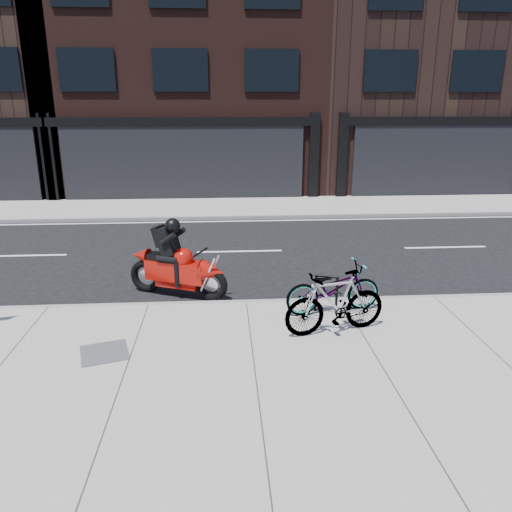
{
  "coord_description": "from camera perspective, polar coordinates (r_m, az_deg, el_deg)",
  "views": [
    {
      "loc": [
        -0.44,
        -11.51,
        4.14
      ],
      "look_at": [
        0.25,
        -1.29,
        0.9
      ],
      "focal_mm": 35.0,
      "sensor_mm": 36.0,
      "label": 1
    }
  ],
  "objects": [
    {
      "name": "ground",
      "position": [
        12.24,
        -1.57,
        -2.22
      ],
      "size": [
        120.0,
        120.0,
        0.0
      ],
      "primitive_type": "plane",
      "color": "black",
      "rests_on": "ground"
    },
    {
      "name": "bicycle_rear",
      "position": [
        8.96,
        9.05,
        -5.26
      ],
      "size": [
        1.97,
        0.95,
        1.14
      ],
      "primitive_type": "imported",
      "rotation": [
        0.0,
        0.0,
        4.94
      ],
      "color": "gray",
      "rests_on": "sidewalk_near"
    },
    {
      "name": "building_center",
      "position": [
        26.24,
        -7.94,
        24.21
      ],
      "size": [
        12.0,
        10.0,
        14.5
      ],
      "primitive_type": "cube",
      "color": "black",
      "rests_on": "ground"
    },
    {
      "name": "bike_rack",
      "position": [
        9.8,
        8.03,
        -3.93
      ],
      "size": [
        0.43,
        0.2,
        0.77
      ],
      "rotation": [
        0.0,
        0.0,
        -0.36
      ],
      "color": "black",
      "rests_on": "sidewalk_near"
    },
    {
      "name": "sidewalk_near",
      "position": [
        7.7,
        0.02,
        -14.43
      ],
      "size": [
        60.0,
        6.0,
        0.13
      ],
      "primitive_type": "cube",
      "color": "gray",
      "rests_on": "ground"
    },
    {
      "name": "motorcycle",
      "position": [
        10.85,
        -8.56,
        -1.08
      ],
      "size": [
        2.22,
        1.26,
        1.75
      ],
      "rotation": [
        0.0,
        0.0,
        -0.4
      ],
      "color": "black",
      "rests_on": "ground"
    },
    {
      "name": "building_mideast",
      "position": [
        28.11,
        19.28,
        20.95
      ],
      "size": [
        12.0,
        10.0,
        12.5
      ],
      "primitive_type": "cube",
      "color": "black",
      "rests_on": "ground"
    },
    {
      "name": "utility_grate",
      "position": [
        8.75,
        -16.94,
        -10.52
      ],
      "size": [
        0.93,
        0.93,
        0.02
      ],
      "primitive_type": "cube",
      "rotation": [
        0.0,
        0.0,
        0.29
      ],
      "color": "#4A4A4D",
      "rests_on": "sidewalk_near"
    },
    {
      "name": "sidewalk_far",
      "position": [
        19.69,
        -2.51,
        5.6
      ],
      "size": [
        60.0,
        3.5,
        0.13
      ],
      "primitive_type": "cube",
      "color": "gray",
      "rests_on": "ground"
    },
    {
      "name": "bicycle_front",
      "position": [
        9.81,
        8.8,
        -3.64
      ],
      "size": [
        1.99,
        0.98,
        1.0
      ],
      "primitive_type": "imported",
      "rotation": [
        0.0,
        0.0,
        1.74
      ],
      "color": "gray",
      "rests_on": "sidewalk_near"
    }
  ]
}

